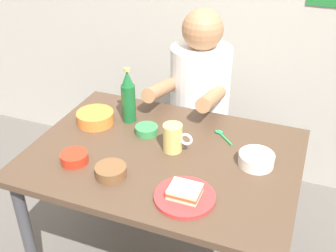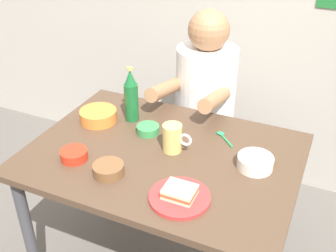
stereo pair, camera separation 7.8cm
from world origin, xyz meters
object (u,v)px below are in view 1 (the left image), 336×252
Objects in this scene: stool at (197,149)px; beer_bottle at (128,98)px; beer_mug at (173,138)px; plate_orange at (185,197)px; condiment_bowl_brown at (111,171)px; sandwich at (185,191)px; person_seated at (200,85)px; dining_table at (164,171)px.

beer_bottle reaches higher than stool.
beer_bottle is at bearing 150.40° from beer_mug.
plate_orange is at bearing -76.22° from stool.
plate_orange is at bearing -45.34° from beer_bottle.
condiment_bowl_brown is (-0.09, -0.84, 0.41)m from stool.
beer_bottle is at bearing 134.66° from sandwich.
beer_bottle reaches higher than beer_mug.
person_seated is 0.88m from sandwich.
condiment_bowl_brown is (0.12, -0.40, -0.10)m from beer_bottle.
stool is 3.57× the size of beer_mug.
beer_bottle is (-0.42, 0.42, 0.11)m from plate_orange.
beer_mug reaches higher than dining_table.
condiment_bowl_brown is at bearing 175.91° from plate_orange.
plate_orange is at bearing -53.69° from dining_table.
person_seated reaches higher than dining_table.
dining_table reaches higher than stool.
dining_table is 0.31m from plate_orange.
person_seated is 6.54× the size of sandwich.
plate_orange reaches higher than dining_table.
sandwich is at bearing -76.05° from person_seated.
plate_orange is 2.00× the size of sandwich.
stool is 0.98m from plate_orange.
beer_mug reaches higher than plate_orange.
sandwich is 0.92× the size of condiment_bowl_brown.
beer_bottle reaches higher than condiment_bowl_brown.
sandwich reaches higher than dining_table.
person_seated reaches higher than stool.
person_seated is (-0.04, 0.62, 0.12)m from dining_table.
condiment_bowl_brown is (-0.30, 0.02, 0.02)m from plate_orange.
stool is (-0.04, 0.63, -0.30)m from dining_table.
beer_bottle is at bearing -115.05° from stool.
plate_orange is at bearing -90.00° from sandwich.
dining_table is at bearing 126.31° from sandwich.
stool is at bearing 103.78° from plate_orange.
stool is 0.99m from sandwich.
stool is at bearing 64.95° from beer_bottle.
plate_orange reaches higher than stool.
dining_table is at bearing 126.31° from plate_orange.
person_seated is at bearing 103.95° from sandwich.
plate_orange is 0.02m from sandwich.
sandwich reaches higher than condiment_bowl_brown.
beer_mug is (-0.14, 0.27, 0.03)m from sandwich.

